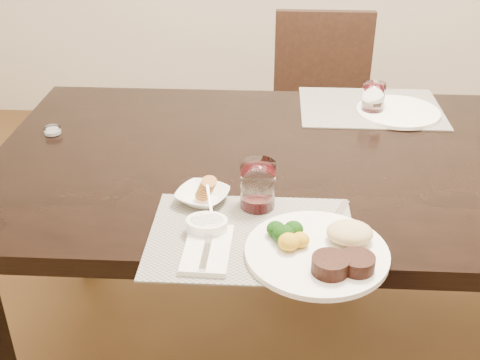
# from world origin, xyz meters

# --- Properties ---
(ground_plane) EXTENTS (4.50, 4.50, 0.00)m
(ground_plane) POSITION_xyz_m (0.00, 0.00, 0.00)
(ground_plane) COLOR #472B17
(ground_plane) RESTS_ON ground
(dining_table) EXTENTS (2.00, 1.00, 0.75)m
(dining_table) POSITION_xyz_m (0.00, 0.00, 0.67)
(dining_table) COLOR black
(dining_table) RESTS_ON ground
(chair_far) EXTENTS (0.42, 0.42, 0.90)m
(chair_far) POSITION_xyz_m (0.00, 0.93, 0.50)
(chair_far) COLOR black
(chair_far) RESTS_ON ground
(placemat_near) EXTENTS (0.46, 0.34, 0.00)m
(placemat_near) POSITION_xyz_m (-0.25, -0.40, 0.75)
(placemat_near) COLOR gray
(placemat_near) RESTS_ON dining_table
(placemat_far) EXTENTS (0.46, 0.34, 0.00)m
(placemat_far) POSITION_xyz_m (0.11, 0.36, 0.75)
(placemat_far) COLOR gray
(placemat_far) RESTS_ON dining_table
(dinner_plate) EXTENTS (0.31, 0.31, 0.05)m
(dinner_plate) POSITION_xyz_m (-0.10, -0.47, 0.77)
(dinner_plate) COLOR white
(dinner_plate) RESTS_ON placemat_near
(napkin_fork) EXTENTS (0.10, 0.18, 0.02)m
(napkin_fork) POSITION_xyz_m (-0.35, -0.46, 0.76)
(napkin_fork) COLOR white
(napkin_fork) RESTS_ON placemat_near
(steak_knife) EXTENTS (0.07, 0.22, 0.01)m
(steak_knife) POSITION_xyz_m (-0.05, -0.39, 0.76)
(steak_knife) COLOR white
(steak_knife) RESTS_ON placemat_near
(cracker_bowl) EXTENTS (0.16, 0.16, 0.05)m
(cracker_bowl) POSITION_xyz_m (-0.38, -0.26, 0.77)
(cracker_bowl) COLOR white
(cracker_bowl) RESTS_ON placemat_near
(sauce_ramekin) EXTENTS (0.09, 0.14, 0.07)m
(sauce_ramekin) POSITION_xyz_m (-0.35, -0.39, 0.77)
(sauce_ramekin) COLOR white
(sauce_ramekin) RESTS_ON placemat_near
(wine_glass_near) EXTENTS (0.08, 0.08, 0.12)m
(wine_glass_near) POSITION_xyz_m (-0.24, -0.27, 0.81)
(wine_glass_near) COLOR silver
(wine_glass_near) RESTS_ON placemat_near
(far_plate) EXTENTS (0.26, 0.26, 0.01)m
(far_plate) POSITION_xyz_m (0.19, 0.31, 0.76)
(far_plate) COLOR white
(far_plate) RESTS_ON placemat_far
(wine_glass_far) EXTENTS (0.07, 0.07, 0.10)m
(wine_glass_far) POSITION_xyz_m (0.11, 0.32, 0.80)
(wine_glass_far) COLOR silver
(wine_glass_far) RESTS_ON placemat_far
(salt_cellar) EXTENTS (0.05, 0.05, 0.02)m
(salt_cellar) POSITION_xyz_m (-0.87, 0.10, 0.76)
(salt_cellar) COLOR silver
(salt_cellar) RESTS_ON dining_table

